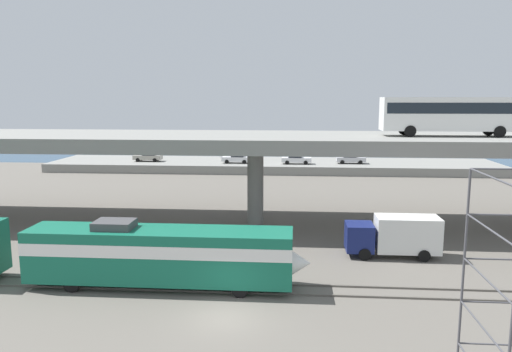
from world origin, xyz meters
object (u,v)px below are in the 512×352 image
object	(u,v)px
service_truck_west	(395,235)
parked_car_1	(234,155)
parked_car_2	(148,157)
parked_car_3	(351,159)
train_locomotive	(173,253)
parked_car_4	(236,158)
parked_car_0	(296,159)
transit_bus_on_overpass	(451,113)

from	to	relation	value
service_truck_west	parked_car_1	world-z (taller)	service_truck_west
parked_car_2	parked_car_3	bearing A→B (deg)	179.87
train_locomotive	parked_car_4	world-z (taller)	train_locomotive
parked_car_2	parked_car_0	bearing A→B (deg)	176.99
train_locomotive	parked_car_1	xyz separation A→B (m)	(-2.81, 53.30, -0.08)
transit_bus_on_overpass	parked_car_4	bearing A→B (deg)	124.94
parked_car_3	transit_bus_on_overpass	bearing A→B (deg)	-81.94
parked_car_4	service_truck_west	bearing A→B (deg)	112.11
transit_bus_on_overpass	parked_car_0	size ratio (longest dim) A/B	2.58
parked_car_1	parked_car_2	xyz separation A→B (m)	(-13.66, -3.91, 0.00)
transit_bus_on_overpass	service_truck_west	bearing A→B (deg)	-125.88
transit_bus_on_overpass	parked_car_1	bearing A→B (deg)	122.41
parked_car_1	parked_car_2	size ratio (longest dim) A/B	0.94
parked_car_1	service_truck_west	bearing A→B (deg)	111.08
train_locomotive	parked_car_2	world-z (taller)	train_locomotive
train_locomotive	parked_car_0	size ratio (longest dim) A/B	3.78
parked_car_2	parked_car_3	world-z (taller)	same
train_locomotive	parked_car_3	size ratio (longest dim) A/B	3.88
parked_car_0	parked_car_4	xyz separation A→B (m)	(-9.49, 0.25, -0.00)
service_truck_west	parked_car_3	xyz separation A→B (m)	(1.36, 42.15, 0.48)
parked_car_2	parked_car_3	size ratio (longest dim) A/B	1.00
train_locomotive	service_truck_west	xyz separation A→B (m)	(14.97, 7.17, -0.55)
parked_car_4	parked_car_1	bearing A→B (deg)	-78.03
train_locomotive	parked_car_4	xyz separation A→B (m)	(-1.77, 48.37, -0.08)
parked_car_0	service_truck_west	bearing A→B (deg)	-79.97
parked_car_0	parked_car_2	distance (m)	24.24
parked_car_2	parked_car_4	world-z (taller)	same
train_locomotive	parked_car_2	bearing A→B (deg)	108.45
parked_car_0	parked_car_1	xyz separation A→B (m)	(-10.54, 5.18, -0.00)
parked_car_0	parked_car_4	bearing A→B (deg)	178.52
parked_car_4	train_locomotive	bearing A→B (deg)	92.09
transit_bus_on_overpass	parked_car_3	world-z (taller)	transit_bus_on_overpass
transit_bus_on_overpass	parked_car_1	xyz separation A→B (m)	(-23.91, 37.66, -8.29)
service_truck_west	transit_bus_on_overpass	bearing A→B (deg)	-125.88
parked_car_3	train_locomotive	bearing A→B (deg)	-108.32
service_truck_west	parked_car_1	distance (m)	49.44
train_locomotive	parked_car_3	distance (m)	51.96
transit_bus_on_overpass	parked_car_4	size ratio (longest dim) A/B	2.68
parked_car_3	parked_car_1	bearing A→B (deg)	168.26
transit_bus_on_overpass	service_truck_west	world-z (taller)	transit_bus_on_overpass
train_locomotive	parked_car_1	world-z (taller)	train_locomotive
service_truck_west	parked_car_2	size ratio (longest dim) A/B	1.50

